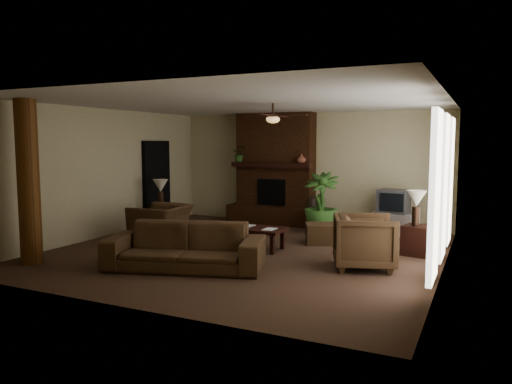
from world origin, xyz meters
The scene contains 23 objects.
room_shell centered at (0.00, 0.00, 1.40)m, with size 7.00×7.00×7.00m.
fireplace centered at (-0.80, 3.22, 1.16)m, with size 2.40×0.70×2.80m.
windows centered at (3.45, 0.20, 1.35)m, with size 0.08×3.65×2.35m.
log_column centered at (-2.95, -2.40, 1.40)m, with size 0.36×0.36×2.80m, color brown.
doorway centered at (-3.44, 1.80, 1.05)m, with size 0.10×1.00×2.10m, color black.
ceiling_fan centered at (0.40, 0.30, 2.53)m, with size 1.35×1.35×0.37m.
sofa centered at (-0.35, -1.59, 0.50)m, with size 2.56×0.75×1.00m, color #4A341F.
armchair_left centered at (-2.12, 0.15, 0.50)m, with size 1.14×0.74×1.00m, color #4A341F.
armchair_right centered at (2.31, -0.30, 0.49)m, with size 0.95×0.89×0.98m, color #4A341F.
coffee_table centered at (0.04, 0.22, 0.37)m, with size 1.20×0.70×0.43m.
ottoman centered at (1.05, 1.31, 0.20)m, with size 0.60×0.60×0.40m, color #4A341F.
tv_stand centered at (2.21, 2.88, 0.25)m, with size 0.85×0.50×0.50m, color #B7B7B9.
tv centered at (2.23, 2.88, 0.76)m, with size 0.71×0.60×0.52m.
floor_vase centered at (0.21, 3.15, 0.43)m, with size 0.34×0.34×0.77m.
floor_plant centered at (0.71, 2.33, 0.39)m, with size 0.78×1.39×0.78m, color #345C25.
side_table_left centered at (-2.80, 1.19, 0.28)m, with size 0.50×0.50×0.55m, color black.
lamp_left centered at (-2.86, 1.17, 1.00)m, with size 0.44×0.44×0.65m.
side_table_right centered at (2.99, 1.08, 0.28)m, with size 0.50×0.50×0.55m, color black.
lamp_right centered at (2.94, 1.02, 1.00)m, with size 0.44×0.44×0.65m.
mantel_plant centered at (-1.71, 3.03, 1.72)m, with size 0.38×0.42×0.33m, color #345C25.
mantel_vase centered at (0.01, 2.95, 1.67)m, with size 0.22×0.23×0.22m, color #93533B.
book_a centered at (-0.20, 0.21, 0.57)m, with size 0.22×0.03×0.29m, color #999999.
book_b centered at (0.32, 0.09, 0.58)m, with size 0.21×0.02×0.29m, color #999999.
Camera 1 is at (4.07, -8.19, 2.09)m, focal length 34.20 mm.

